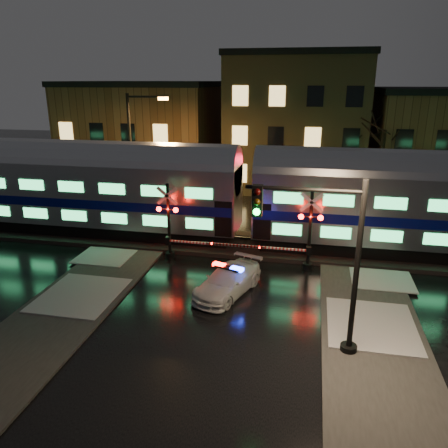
{
  "coord_description": "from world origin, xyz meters",
  "views": [
    {
      "loc": [
        3.74,
        -19.52,
        9.67
      ],
      "look_at": [
        -0.78,
        2.5,
        2.2
      ],
      "focal_mm": 35.0,
      "sensor_mm": 36.0,
      "label": 1
    }
  ],
  "objects_px": {
    "police_car": "(228,281)",
    "traffic_light": "(327,264)",
    "crossing_signal_right": "(303,237)",
    "crossing_signal_left": "(175,229)",
    "streetlight": "(135,149)"
  },
  "relations": [
    {
      "from": "crossing_signal_left",
      "to": "streetlight",
      "type": "bearing_deg",
      "value": 126.25
    },
    {
      "from": "traffic_light",
      "to": "police_car",
      "type": "bearing_deg",
      "value": 129.82
    },
    {
      "from": "crossing_signal_right",
      "to": "streetlight",
      "type": "distance_m",
      "value": 14.04
    },
    {
      "from": "crossing_signal_right",
      "to": "streetlight",
      "type": "height_order",
      "value": "streetlight"
    },
    {
      "from": "crossing_signal_right",
      "to": "traffic_light",
      "type": "distance_m",
      "value": 7.59
    },
    {
      "from": "police_car",
      "to": "crossing_signal_right",
      "type": "height_order",
      "value": "crossing_signal_right"
    },
    {
      "from": "police_car",
      "to": "streetlight",
      "type": "distance_m",
      "value": 14.07
    },
    {
      "from": "streetlight",
      "to": "crossing_signal_left",
      "type": "bearing_deg",
      "value": -53.75
    },
    {
      "from": "police_car",
      "to": "streetlight",
      "type": "relative_size",
      "value": 0.54
    },
    {
      "from": "police_car",
      "to": "crossing_signal_left",
      "type": "xyz_separation_m",
      "value": [
        -3.71,
        3.52,
        1.14
      ]
    },
    {
      "from": "police_car",
      "to": "traffic_light",
      "type": "height_order",
      "value": "traffic_light"
    },
    {
      "from": "police_car",
      "to": "crossing_signal_right",
      "type": "xyz_separation_m",
      "value": [
        3.3,
        3.52,
        1.17
      ]
    },
    {
      "from": "crossing_signal_right",
      "to": "crossing_signal_left",
      "type": "height_order",
      "value": "crossing_signal_right"
    },
    {
      "from": "police_car",
      "to": "crossing_signal_left",
      "type": "height_order",
      "value": "crossing_signal_left"
    },
    {
      "from": "crossing_signal_left",
      "to": "crossing_signal_right",
      "type": "bearing_deg",
      "value": 0.01
    }
  ]
}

